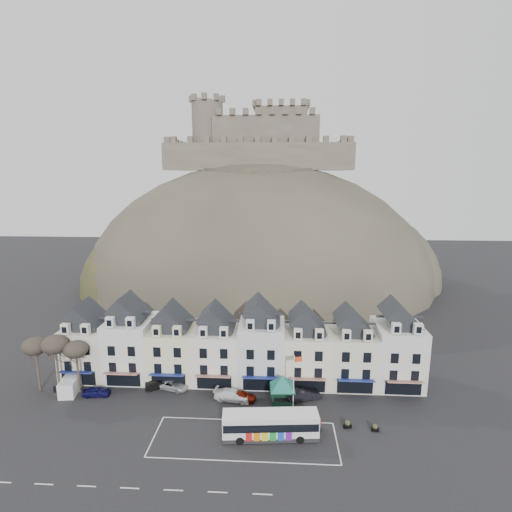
{
  "coord_description": "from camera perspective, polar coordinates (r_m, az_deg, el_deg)",
  "views": [
    {
      "loc": [
        5.83,
        -40.95,
        31.4
      ],
      "look_at": [
        2.05,
        24.0,
        17.75
      ],
      "focal_mm": 28.0,
      "sensor_mm": 36.0,
      "label": 1
    }
  ],
  "objects": [
    {
      "name": "ground",
      "position": [
        51.93,
        -4.21,
        -25.39
      ],
      "size": [
        300.0,
        300.0,
        0.0
      ],
      "primitive_type": "plane",
      "color": "black",
      "rests_on": "ground"
    },
    {
      "name": "coach_bay_markings",
      "position": [
        52.74,
        -1.64,
        -24.7
      ],
      "size": [
        22.0,
        7.5,
        0.01
      ],
      "primitive_type": "cube",
      "color": "silver",
      "rests_on": "ground"
    },
    {
      "name": "townhouse_terrace",
      "position": [
        62.87,
        -2.21,
        -12.69
      ],
      "size": [
        54.4,
        9.35,
        11.8
      ],
      "color": "silver",
      "rests_on": "ground"
    },
    {
      "name": "castle_hill",
      "position": [
        114.36,
        0.92,
        -4.03
      ],
      "size": [
        100.0,
        76.0,
        68.0
      ],
      "color": "#3E382F",
      "rests_on": "ground"
    },
    {
      "name": "castle",
      "position": [
        117.33,
        0.76,
        16.15
      ],
      "size": [
        50.2,
        22.2,
        22.0
      ],
      "color": "brown",
      "rests_on": "ground"
    },
    {
      "name": "tree_left_far",
      "position": [
        66.79,
        -29.02,
        -11.24
      ],
      "size": [
        3.61,
        3.61,
        8.24
      ],
      "color": "#3A3125",
      "rests_on": "ground"
    },
    {
      "name": "tree_left_mid",
      "position": [
        65.14,
        -26.78,
        -11.26
      ],
      "size": [
        3.78,
        3.78,
        8.64
      ],
      "color": "#3A3125",
      "rests_on": "ground"
    },
    {
      "name": "tree_left_near",
      "position": [
        64.0,
        -24.34,
        -12.11
      ],
      "size": [
        3.43,
        3.43,
        7.84
      ],
      "color": "#3A3125",
      "rests_on": "ground"
    },
    {
      "name": "bus",
      "position": [
        52.03,
        2.07,
        -22.84
      ],
      "size": [
        11.68,
        3.66,
        3.24
      ],
      "rotation": [
        0.0,
        0.0,
        0.09
      ],
      "color": "#262628",
      "rests_on": "ground"
    },
    {
      "name": "bus_shelter",
      "position": [
        57.22,
        3.79,
        -17.54
      ],
      "size": [
        6.78,
        6.78,
        4.31
      ],
      "rotation": [
        0.0,
        0.0,
        0.06
      ],
      "color": "black",
      "rests_on": "ground"
    },
    {
      "name": "red_buoy",
      "position": [
        54.15,
        8.48,
        -22.54
      ],
      "size": [
        1.46,
        1.46,
        1.81
      ],
      "rotation": [
        0.0,
        0.0,
        0.08
      ],
      "color": "black",
      "rests_on": "ground"
    },
    {
      "name": "flagpole",
      "position": [
        55.47,
        5.49,
        -17.15
      ],
      "size": [
        1.12,
        0.37,
        7.99
      ],
      "rotation": [
        0.0,
        0.0,
        0.27
      ],
      "color": "silver",
      "rests_on": "ground"
    },
    {
      "name": "white_van",
      "position": [
        66.83,
        -24.88,
        -16.26
      ],
      "size": [
        2.9,
        5.23,
        2.26
      ],
      "rotation": [
        0.0,
        0.0,
        0.16
      ],
      "color": "white",
      "rests_on": "ground"
    },
    {
      "name": "planter_west",
      "position": [
        55.46,
        12.93,
        -22.38
      ],
      "size": [
        1.07,
        0.7,
        0.98
      ],
      "rotation": [
        0.0,
        0.0,
        0.22
      ],
      "color": "black",
      "rests_on": "ground"
    },
    {
      "name": "planter_east",
      "position": [
        55.73,
        16.64,
        -22.44
      ],
      "size": [
        0.96,
        0.65,
        0.92
      ],
      "rotation": [
        0.0,
        0.0,
        -0.09
      ],
      "color": "black",
      "rests_on": "ground"
    },
    {
      "name": "car_navy",
      "position": [
        64.48,
        -21.82,
        -17.55
      ],
      "size": [
        4.01,
        1.99,
        1.31
      ],
      "primitive_type": "imported",
      "rotation": [
        0.0,
        0.0,
        1.69
      ],
      "color": "#100E49",
      "rests_on": "ground"
    },
    {
      "name": "car_black",
      "position": [
        63.65,
        -13.64,
        -17.37
      ],
      "size": [
        4.37,
        2.69,
        1.36
      ],
      "primitive_type": "imported",
      "rotation": [
        0.0,
        0.0,
        1.9
      ],
      "color": "black",
      "rests_on": "ground"
    },
    {
      "name": "car_silver",
      "position": [
        63.13,
        -11.82,
        -17.55
      ],
      "size": [
        5.15,
        3.37,
        1.34
      ],
      "primitive_type": "imported",
      "rotation": [
        0.0,
        0.0,
        1.31
      ],
      "color": "#B3B6BB",
      "rests_on": "ground"
    },
    {
      "name": "car_white",
      "position": [
        59.41,
        -3.36,
        -19.22
      ],
      "size": [
        5.53,
        2.96,
        1.53
      ],
      "primitive_type": "imported",
      "rotation": [
        0.0,
        0.0,
        1.41
      ],
      "color": "white",
      "rests_on": "ground"
    },
    {
      "name": "car_maroon",
      "position": [
        59.26,
        -2.14,
        -19.35
      ],
      "size": [
        4.36,
        2.28,
        1.42
      ],
      "primitive_type": "imported",
      "rotation": [
        0.0,
        0.0,
        1.42
      ],
      "color": "#611205",
      "rests_on": "ground"
    },
    {
      "name": "car_charcoal",
      "position": [
        59.83,
        6.86,
        -19.01
      ],
      "size": [
        5.09,
        3.25,
        1.59
      ],
      "primitive_type": "imported",
      "rotation": [
        0.0,
        0.0,
        1.93
      ],
      "color": "black",
      "rests_on": "ground"
    }
  ]
}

